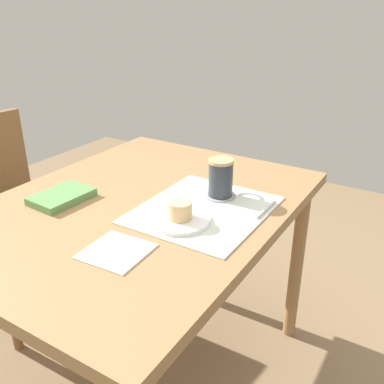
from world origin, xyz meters
TOP-DOWN VIEW (x-y plane):
  - ground_plane at (0.00, 0.00)m, footprint 4.40×4.40m
  - dining_table at (0.00, 0.00)m, footprint 1.10×0.85m
  - wooden_chair at (0.04, 0.76)m, footprint 0.47×0.47m
  - placemat at (0.06, -0.19)m, footprint 0.41×0.35m
  - pastry_plate at (-0.04, -0.18)m, footprint 0.17×0.17m
  - pastry at (-0.04, -0.18)m, footprint 0.07×0.07m
  - coffee_coaster at (0.17, -0.19)m, footprint 0.10×0.10m
  - coffee_mug at (0.17, -0.19)m, footprint 0.11×0.08m
  - teaspoon at (0.15, -0.36)m, footprint 0.13×0.01m
  - paper_napkin at (-0.25, -0.13)m, footprint 0.16×0.16m
  - small_book at (-0.11, 0.21)m, footprint 0.19×0.13m

SIDE VIEW (x-z plane):
  - ground_plane at x=0.00m, z-range -0.02..0.00m
  - wooden_chair at x=0.04m, z-range 0.06..0.92m
  - dining_table at x=0.00m, z-range 0.28..1.00m
  - placemat at x=0.06m, z-range 0.72..0.72m
  - paper_napkin at x=-0.25m, z-range 0.72..0.72m
  - coffee_coaster at x=0.17m, z-range 0.72..0.73m
  - teaspoon at x=0.15m, z-range 0.72..0.73m
  - pastry_plate at x=-0.04m, z-range 0.72..0.73m
  - small_book at x=-0.11m, z-range 0.72..0.74m
  - pastry at x=-0.04m, z-range 0.73..0.79m
  - coffee_mug at x=0.17m, z-range 0.73..0.85m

